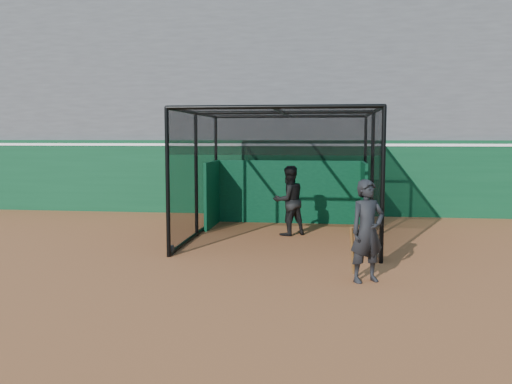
# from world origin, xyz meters

# --- Properties ---
(ground) EXTENTS (120.00, 120.00, 0.00)m
(ground) POSITION_xyz_m (0.00, 0.00, 0.00)
(ground) COLOR brown
(ground) RESTS_ON ground
(outfield_wall) EXTENTS (50.00, 0.50, 2.50)m
(outfield_wall) POSITION_xyz_m (0.00, 8.50, 1.29)
(outfield_wall) COLOR #0A3B1F
(outfield_wall) RESTS_ON ground
(grandstand) EXTENTS (50.00, 7.85, 8.95)m
(grandstand) POSITION_xyz_m (0.00, 12.27, 4.48)
(grandstand) COLOR #4C4C4F
(grandstand) RESTS_ON ground
(batting_cage) EXTENTS (4.62, 5.26, 3.23)m
(batting_cage) POSITION_xyz_m (0.84, 4.13, 1.61)
(batting_cage) COLOR black
(batting_cage) RESTS_ON ground
(batter) EXTENTS (1.14, 1.09, 1.85)m
(batter) POSITION_xyz_m (0.98, 4.52, 0.93)
(batter) COLOR black
(batter) RESTS_ON ground
(on_deck_player) EXTENTS (0.81, 0.72, 1.85)m
(on_deck_player) POSITION_xyz_m (2.69, 0.01, 0.92)
(on_deck_player) COLOR black
(on_deck_player) RESTS_ON ground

